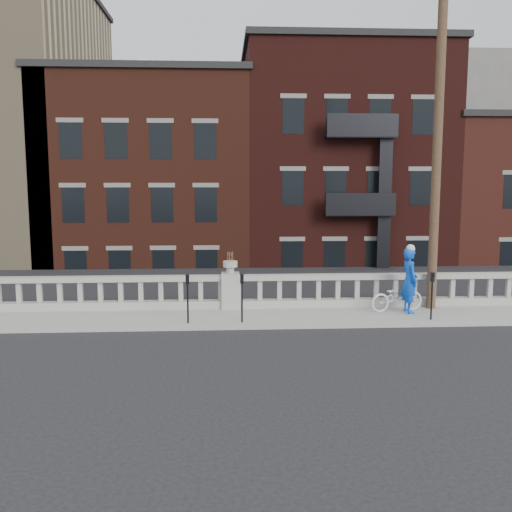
{
  "coord_description": "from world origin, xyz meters",
  "views": [
    {
      "loc": [
        -0.19,
        -13.36,
        4.1
      ],
      "look_at": [
        0.75,
        3.2,
        1.87
      ],
      "focal_mm": 40.0,
      "sensor_mm": 36.0,
      "label": 1
    }
  ],
  "objects": [
    {
      "name": "cyclist",
      "position": [
        5.32,
        3.05,
        1.12
      ],
      "size": [
        0.53,
        0.75,
        1.95
      ],
      "primitive_type": "imported",
      "rotation": [
        0.0,
        0.0,
        1.66
      ],
      "color": "blue",
      "rests_on": "sidewalk"
    },
    {
      "name": "parking_meter_c",
      "position": [
        0.3,
        2.15,
        1.0
      ],
      "size": [
        0.1,
        0.09,
        1.36
      ],
      "color": "black",
      "rests_on": "sidewalk"
    },
    {
      "name": "lower_level",
      "position": [
        0.56,
        23.04,
        2.63
      ],
      "size": [
        80.0,
        44.0,
        20.8
      ],
      "color": "#605E59",
      "rests_on": "ground"
    },
    {
      "name": "parking_meter_b",
      "position": [
        -1.2,
        2.15,
        1.0
      ],
      "size": [
        0.1,
        0.09,
        1.36
      ],
      "color": "black",
      "rests_on": "sidewalk"
    },
    {
      "name": "parking_meter_d",
      "position": [
        5.67,
        2.15,
        1.0
      ],
      "size": [
        0.1,
        0.09,
        1.36
      ],
      "color": "black",
      "rests_on": "sidewalk"
    },
    {
      "name": "planter_pedestal",
      "position": [
        0.0,
        3.95,
        0.83
      ],
      "size": [
        0.55,
        0.55,
        1.76
      ],
      "color": "gray",
      "rests_on": "sidewalk"
    },
    {
      "name": "balustrade",
      "position": [
        0.0,
        3.95,
        0.64
      ],
      "size": [
        28.0,
        0.34,
        1.03
      ],
      "color": "gray",
      "rests_on": "sidewalk"
    },
    {
      "name": "ground",
      "position": [
        0.0,
        0.0,
        0.0
      ],
      "size": [
        120.0,
        120.0,
        0.0
      ],
      "primitive_type": "plane",
      "color": "black",
      "rests_on": "ground"
    },
    {
      "name": "sidewalk",
      "position": [
        0.0,
        3.0,
        0.07
      ],
      "size": [
        32.0,
        2.2,
        0.15
      ],
      "primitive_type": "cube",
      "color": "gray",
      "rests_on": "ground"
    },
    {
      "name": "bicycle",
      "position": [
        5.02,
        3.27,
        0.6
      ],
      "size": [
        1.79,
        0.97,
        0.89
      ],
      "primitive_type": "imported",
      "rotation": [
        0.0,
        0.0,
        1.81
      ],
      "color": "silver",
      "rests_on": "sidewalk"
    },
    {
      "name": "utility_pole",
      "position": [
        6.2,
        3.6,
        5.24
      ],
      "size": [
        1.6,
        0.28,
        10.0
      ],
      "color": "#422D1E",
      "rests_on": "sidewalk"
    }
  ]
}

